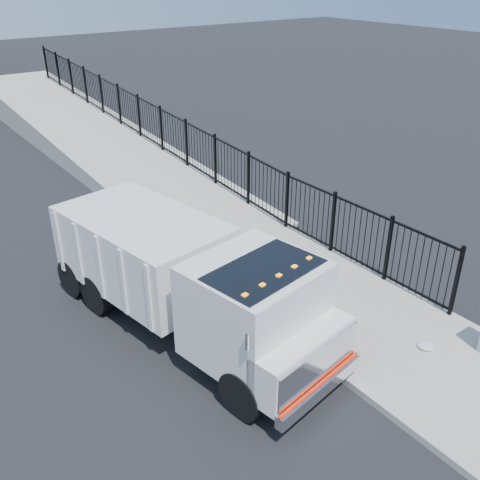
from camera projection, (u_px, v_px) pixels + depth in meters
ground at (282, 331)px, 12.43m from camera, size 120.00×120.00×0.00m
sidewalk at (405, 341)px, 11.98m from camera, size 3.55×12.00×0.12m
curb at (346, 375)px, 10.96m from camera, size 0.30×12.00×0.16m
ramp at (95, 147)px, 24.99m from camera, size 3.95×24.06×3.19m
iron_fence at (162, 143)px, 22.47m from camera, size 0.10×28.00×1.80m
truck at (190, 278)px, 11.74m from camera, size 3.62×7.85×2.59m
worker at (318, 301)px, 11.68m from camera, size 0.62×0.77×1.84m
debris at (426, 345)px, 11.69m from camera, size 0.37×0.37×0.09m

